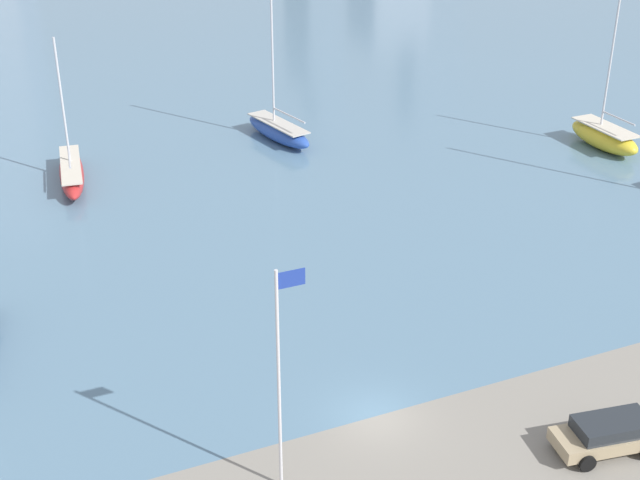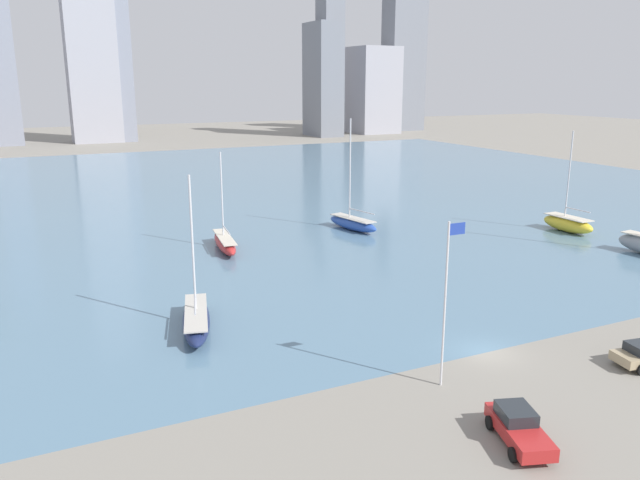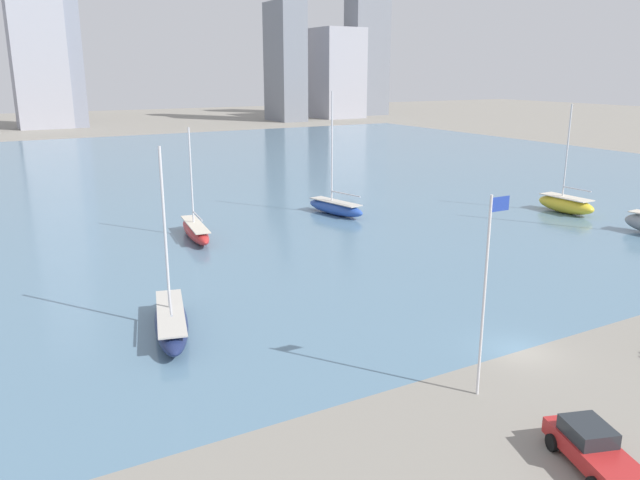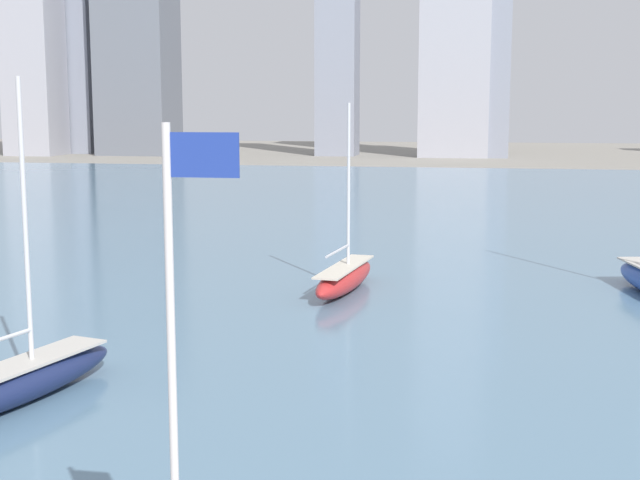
% 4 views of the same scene
% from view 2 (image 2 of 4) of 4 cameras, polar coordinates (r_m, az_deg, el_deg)
% --- Properties ---
extents(ground_plane, '(500.00, 500.00, 0.00)m').
position_cam_2_polar(ground_plane, '(45.35, 14.97, -9.91)').
color(ground_plane, gray).
extents(harbor_water, '(180.00, 140.00, 0.00)m').
position_cam_2_polar(harbor_water, '(106.31, -10.10, 4.22)').
color(harbor_water, slate).
rests_on(harbor_water, ground_plane).
extents(flag_pole, '(1.24, 0.14, 10.37)m').
position_cam_2_polar(flag_pole, '(38.09, 11.45, -5.25)').
color(flag_pole, silver).
rests_on(flag_pole, ground_plane).
extents(distant_city_skyline, '(212.87, 23.76, 69.41)m').
position_cam_2_polar(distant_city_skyline, '(203.81, -19.53, 15.83)').
color(distant_city_skyline, '#9E9EA8').
rests_on(distant_city_skyline, ground_plane).
extents(sailboat_red, '(3.02, 9.86, 10.79)m').
position_cam_2_polar(sailboat_red, '(70.14, -8.71, -0.21)').
color(sailboat_red, '#B72828').
rests_on(sailboat_red, harbor_water).
extents(sailboat_navy, '(4.43, 10.07, 11.65)m').
position_cam_2_polar(sailboat_navy, '(48.34, -11.25, -7.10)').
color(sailboat_navy, '#19234C').
rests_on(sailboat_navy, harbor_water).
extents(sailboat_blue, '(3.85, 8.86, 13.83)m').
position_cam_2_polar(sailboat_blue, '(78.76, 3.01, 1.58)').
color(sailboat_blue, '#284CA8').
rests_on(sailboat_blue, harbor_water).
extents(sailboat_yellow, '(2.70, 7.47, 12.40)m').
position_cam_2_polar(sailboat_yellow, '(83.62, 21.71, 1.42)').
color(sailboat_yellow, yellow).
rests_on(sailboat_yellow, harbor_water).
extents(parked_pickup_red, '(3.33, 5.19, 1.75)m').
position_cam_2_polar(parked_pickup_red, '(35.20, 17.69, -15.97)').
color(parked_pickup_red, '#B22323').
rests_on(parked_pickup_red, ground_plane).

